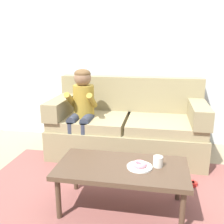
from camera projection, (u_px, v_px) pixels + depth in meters
The scene contains 10 objects.
ground at pixel (127, 186), 2.63m from camera, with size 10.00×10.00×0.00m, color #9E896B.
wall_back at pixel (141, 43), 3.59m from camera, with size 8.00×0.10×2.80m, color silver.
area_rug at pixel (123, 200), 2.39m from camera, with size 2.91×1.82×0.01m, color brown.
couch at pixel (127, 127), 3.36m from camera, with size 1.90×0.90×0.96m.
coffee_table at pixel (122, 170), 2.18m from camera, with size 1.10×0.56×0.41m.
person_child at pixel (82, 105), 3.17m from camera, with size 0.34×0.58×1.10m.
plate at pixel (140, 167), 2.14m from camera, with size 0.21×0.21×0.01m, color white.
donut at pixel (140, 164), 2.13m from camera, with size 0.12×0.12×0.04m, color pink.
mug at pixel (158, 162), 2.15m from camera, with size 0.08×0.08×0.09m, color silver.
toy_controller at pixel (186, 184), 2.63m from camera, with size 0.23×0.09×0.05m.
Camera 1 is at (0.27, -2.33, 1.42)m, focal length 41.54 mm.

